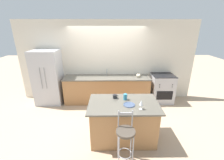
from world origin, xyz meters
TOP-DOWN VIEW (x-y plane):
  - ground_plane at (0.00, 0.00)m, footprint 18.00×18.00m
  - wall_back at (0.00, 0.72)m, footprint 6.00×0.07m
  - back_counter at (0.00, 0.39)m, footprint 2.86×0.70m
  - sink_faucet at (0.00, 0.59)m, footprint 0.02×0.13m
  - kitchen_island at (0.40, -1.46)m, footprint 1.53×0.94m
  - refrigerator at (-1.94, 0.35)m, footprint 0.85×0.72m
  - oven_range at (1.89, 0.38)m, footprint 0.73×0.67m
  - bar_stool_near at (0.39, -2.15)m, footprint 0.35×0.35m
  - dinner_plate at (0.51, -1.54)m, footprint 0.25×0.25m
  - wine_glass at (0.73, -1.71)m, footprint 0.08×0.08m
  - coffee_mug at (0.22, -1.23)m, footprint 0.13×0.10m
  - tumbler_cup at (0.45, -1.29)m, footprint 0.09×0.09m
  - pumpkin_decoration at (1.05, 0.35)m, footprint 0.14×0.14m

SIDE VIEW (x-z plane):
  - ground_plane at x=0.00m, z-range 0.00..0.00m
  - back_counter at x=0.00m, z-range 0.00..0.90m
  - kitchen_island at x=0.40m, z-range 0.00..0.92m
  - oven_range at x=1.89m, z-range 0.00..0.96m
  - bar_stool_near at x=0.39m, z-range 0.06..1.14m
  - refrigerator at x=-1.94m, z-range 0.00..1.79m
  - dinner_plate at x=0.51m, z-range 0.92..0.94m
  - pumpkin_decoration at x=1.05m, z-range 0.89..1.02m
  - coffee_mug at x=0.22m, z-range 0.92..1.01m
  - tumbler_cup at x=0.45m, z-range 0.92..1.06m
  - sink_faucet at x=0.00m, z-range 0.93..1.15m
  - wine_glass at x=0.73m, z-range 0.96..1.16m
  - wall_back at x=0.00m, z-range 0.00..2.70m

